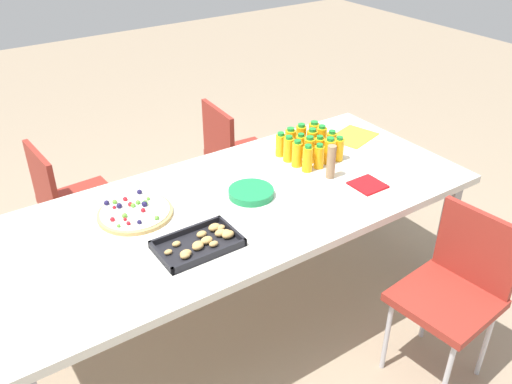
# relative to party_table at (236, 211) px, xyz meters

# --- Properties ---
(ground_plane) EXTENTS (12.00, 12.00, 0.00)m
(ground_plane) POSITION_rel_party_table_xyz_m (0.00, 0.00, -0.69)
(ground_plane) COLOR gray
(party_table) EXTENTS (2.34, 1.00, 0.75)m
(party_table) POSITION_rel_party_table_xyz_m (0.00, 0.00, 0.00)
(party_table) COLOR silver
(party_table) RESTS_ON ground_plane
(chair_near_right) EXTENTS (0.42, 0.42, 0.83)m
(chair_near_right) POSITION_rel_party_table_xyz_m (0.55, -0.88, -0.19)
(chair_near_right) COLOR maroon
(chair_near_right) RESTS_ON ground_plane
(chair_near_left) EXTENTS (0.42, 0.42, 0.83)m
(chair_near_left) POSITION_rel_party_table_xyz_m (-0.52, -0.85, -0.19)
(chair_near_left) COLOR maroon
(chair_near_left) RESTS_ON ground_plane
(chair_far_left) EXTENTS (0.44, 0.44, 0.83)m
(chair_far_left) POSITION_rel_party_table_xyz_m (-0.64, 0.81, -0.19)
(chair_far_left) COLOR maroon
(chair_far_left) RESTS_ON ground_plane
(juice_bottle_0) EXTENTS (0.06, 0.06, 0.14)m
(juice_bottle_0) POSITION_rel_party_table_xyz_m (-0.69, -0.27, 0.12)
(juice_bottle_0) COLOR #FAAC14
(juice_bottle_0) RESTS_ON party_table
(juice_bottle_1) EXTENTS (0.06, 0.06, 0.14)m
(juice_bottle_1) POSITION_rel_party_table_xyz_m (-0.60, -0.28, 0.12)
(juice_bottle_1) COLOR #F9AB14
(juice_bottle_1) RESTS_ON party_table
(juice_bottle_2) EXTENTS (0.06, 0.06, 0.14)m
(juice_bottle_2) POSITION_rel_party_table_xyz_m (-0.53, -0.27, 0.12)
(juice_bottle_2) COLOR #FAAE14
(juice_bottle_2) RESTS_ON party_table
(juice_bottle_3) EXTENTS (0.05, 0.05, 0.14)m
(juice_bottle_3) POSITION_rel_party_table_xyz_m (-0.46, -0.26, 0.12)
(juice_bottle_3) COLOR #F9AB14
(juice_bottle_3) RESTS_ON party_table
(juice_bottle_4) EXTENTS (0.06, 0.06, 0.15)m
(juice_bottle_4) POSITION_rel_party_table_xyz_m (-0.68, -0.19, 0.13)
(juice_bottle_4) COLOR #F8AD14
(juice_bottle_4) RESTS_ON party_table
(juice_bottle_5) EXTENTS (0.06, 0.06, 0.14)m
(juice_bottle_5) POSITION_rel_party_table_xyz_m (-0.61, -0.19, 0.12)
(juice_bottle_5) COLOR #F9AE14
(juice_bottle_5) RESTS_ON party_table
(juice_bottle_6) EXTENTS (0.05, 0.05, 0.13)m
(juice_bottle_6) POSITION_rel_party_table_xyz_m (-0.54, -0.19, 0.12)
(juice_bottle_6) COLOR #F9AE14
(juice_bottle_6) RESTS_ON party_table
(juice_bottle_7) EXTENTS (0.06, 0.06, 0.14)m
(juice_bottle_7) POSITION_rel_party_table_xyz_m (-0.45, -0.19, 0.12)
(juice_bottle_7) COLOR #F9AF14
(juice_bottle_7) RESTS_ON party_table
(juice_bottle_8) EXTENTS (0.05, 0.05, 0.14)m
(juice_bottle_8) POSITION_rel_party_table_xyz_m (-0.69, -0.12, 0.12)
(juice_bottle_8) COLOR #FAAC14
(juice_bottle_8) RESTS_ON party_table
(juice_bottle_9) EXTENTS (0.05, 0.05, 0.13)m
(juice_bottle_9) POSITION_rel_party_table_xyz_m (-0.61, -0.12, 0.12)
(juice_bottle_9) COLOR #FAAE14
(juice_bottle_9) RESTS_ON party_table
(juice_bottle_10) EXTENTS (0.06, 0.06, 0.15)m
(juice_bottle_10) POSITION_rel_party_table_xyz_m (-0.54, -0.12, 0.13)
(juice_bottle_10) COLOR #FAAC14
(juice_bottle_10) RESTS_ON party_table
(juice_bottle_11) EXTENTS (0.05, 0.05, 0.15)m
(juice_bottle_11) POSITION_rel_party_table_xyz_m (-0.46, -0.12, 0.13)
(juice_bottle_11) COLOR #F9AD14
(juice_bottle_11) RESTS_ON party_table
(juice_bottle_12) EXTENTS (0.05, 0.05, 0.14)m
(juice_bottle_12) POSITION_rel_party_table_xyz_m (-0.68, -0.05, 0.12)
(juice_bottle_12) COLOR #F8AC14
(juice_bottle_12) RESTS_ON party_table
(juice_bottle_13) EXTENTS (0.06, 0.06, 0.15)m
(juice_bottle_13) POSITION_rel_party_table_xyz_m (-0.62, -0.05, 0.13)
(juice_bottle_13) COLOR #FAAE14
(juice_bottle_13) RESTS_ON party_table
(juice_bottle_14) EXTENTS (0.05, 0.05, 0.14)m
(juice_bottle_14) POSITION_rel_party_table_xyz_m (-0.54, -0.04, 0.12)
(juice_bottle_14) COLOR #FBAE14
(juice_bottle_14) RESTS_ON party_table
(juice_bottle_15) EXTENTS (0.05, 0.05, 0.15)m
(juice_bottle_15) POSITION_rel_party_table_xyz_m (-0.47, -0.05, 0.13)
(juice_bottle_15) COLOR #F8AD14
(juice_bottle_15) RESTS_ON party_table
(fruit_pizza) EXTENTS (0.34, 0.34, 0.05)m
(fruit_pizza) POSITION_rel_party_table_xyz_m (0.44, -0.16, 0.07)
(fruit_pizza) COLOR tan
(fruit_pizza) RESTS_ON party_table
(snack_tray) EXTENTS (0.35, 0.22, 0.04)m
(snack_tray) POSITION_rel_party_table_xyz_m (0.31, 0.22, 0.07)
(snack_tray) COLOR black
(snack_tray) RESTS_ON party_table
(plate_stack) EXTENTS (0.22, 0.22, 0.03)m
(plate_stack) POSITION_rel_party_table_xyz_m (-0.09, -0.00, 0.07)
(plate_stack) COLOR #1E8C4C
(plate_stack) RESTS_ON party_table
(napkin_stack) EXTENTS (0.15, 0.15, 0.01)m
(napkin_stack) POSITION_rel_party_table_xyz_m (-0.62, 0.25, 0.06)
(napkin_stack) COLOR red
(napkin_stack) RESTS_ON party_table
(cardboard_tube) EXTENTS (0.04, 0.04, 0.18)m
(cardboard_tube) POSITION_rel_party_table_xyz_m (-0.52, 0.08, 0.15)
(cardboard_tube) COLOR #9E7A56
(cardboard_tube) RESTS_ON party_table
(paper_folder) EXTENTS (0.31, 0.27, 0.01)m
(paper_folder) POSITION_rel_party_table_xyz_m (-0.95, -0.21, 0.06)
(paper_folder) COLOR yellow
(paper_folder) RESTS_ON party_table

